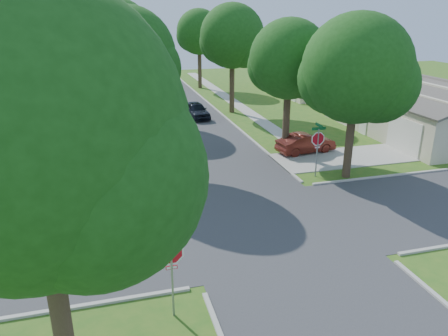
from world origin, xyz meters
TOP-DOWN VIEW (x-y plane):
  - ground at (0.00, 0.00)m, footprint 100.00×100.00m
  - road_ns at (0.00, 0.00)m, footprint 7.00×100.00m
  - sidewalk_ne at (6.10, 26.00)m, footprint 1.20×40.00m
  - sidewalk_nw at (-6.10, 26.00)m, footprint 1.20×40.00m
  - driveway at (7.90, 7.10)m, footprint 8.80×3.60m
  - stop_sign_sw at (-4.70, -4.70)m, footprint 1.05×0.80m
  - stop_sign_ne at (4.70, 4.70)m, footprint 1.05×0.80m
  - tree_e_near at (4.75, 9.01)m, footprint 4.97×4.80m
  - tree_e_mid at (4.76, 21.01)m, footprint 5.59×5.40m
  - tree_e_far at (4.75, 34.01)m, footprint 5.17×5.00m
  - tree_w_near at (-4.64, 9.01)m, footprint 5.38×5.20m
  - tree_w_mid at (-4.64, 21.01)m, footprint 5.80×5.60m
  - tree_w_far at (-4.65, 34.01)m, footprint 4.76×4.60m
  - tree_sw_corner at (-7.44, -6.99)m, footprint 6.21×6.00m
  - tree_ne_corner at (6.36, 4.21)m, footprint 5.80×5.60m
  - house_ne_near at (15.99, 11.00)m, footprint 8.42×13.60m
  - house_ne_far at (15.99, 29.00)m, footprint 8.42×13.60m
  - house_nw_far at (-15.99, 32.00)m, footprint 8.42×13.60m
  - car_driveway at (6.00, 8.70)m, footprint 3.99×1.88m
  - car_curb_east at (1.20, 19.77)m, footprint 1.99×4.05m
  - car_curb_west at (-3.20, 40.42)m, footprint 2.64×5.26m

SIDE VIEW (x-z plane):
  - ground at x=0.00m, z-range 0.00..0.00m
  - road_ns at x=0.00m, z-range -0.01..0.01m
  - sidewalk_ne at x=6.10m, z-range 0.00..0.04m
  - sidewalk_nw at x=-6.10m, z-range 0.00..0.04m
  - driveway at x=7.90m, z-range 0.00..0.05m
  - car_driveway at x=6.00m, z-range 0.00..1.26m
  - car_curb_east at x=1.20m, z-range 0.00..1.33m
  - car_curb_west at x=-3.20m, z-range 0.00..1.47m
  - house_ne_near at x=15.99m, z-range -0.60..3.63m
  - house_ne_far at x=15.99m, z-range -0.60..3.63m
  - house_nw_far at x=-15.99m, z-range -0.60..3.63m
  - stop_sign_sw at x=-4.70m, z-range 0.54..3.52m
  - stop_sign_ne at x=4.70m, z-range 0.54..3.52m
  - tree_w_far at x=-4.65m, z-range 1.49..9.52m
  - tree_ne_corner at x=6.36m, z-range 1.26..9.92m
  - tree_e_near at x=4.75m, z-range 1.50..9.78m
  - tree_e_far at x=4.75m, z-range 1.62..10.34m
  - tree_w_near at x=-4.64m, z-range 1.63..10.60m
  - tree_e_mid at x=4.76m, z-range 1.64..10.86m
  - tree_sw_corner at x=-7.44m, z-range 1.49..11.04m
  - tree_w_mid at x=-4.64m, z-range 1.71..11.27m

